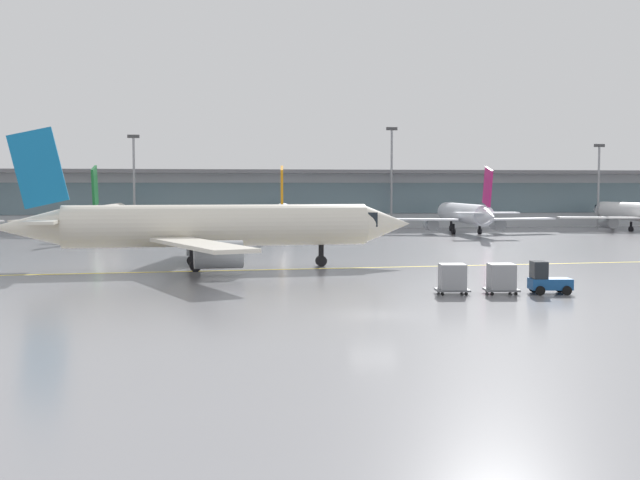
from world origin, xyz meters
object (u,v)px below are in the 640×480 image
Objects in this scene: taxiing_regional_jet at (213,227)px; apron_light_mast_1 at (134,179)px; apron_light_mast_3 at (599,182)px; gate_airplane_4 at (638,213)px; gate_airplane_1 at (109,215)px; gate_airplane_3 at (464,214)px; apron_light_mast_2 at (392,174)px; gate_airplane_2 at (283,215)px; cargo_dolly_lead at (501,278)px; cargo_dolly_trailing at (452,278)px; baggage_tug at (547,280)px.

apron_light_mast_1 reaches higher than taxiing_regional_jet.
gate_airplane_4 is at bearing -80.13° from apron_light_mast_3.
gate_airplane_1 is 78.83m from apron_light_mast_3.
gate_airplane_3 is at bearing 47.55° from taxiing_regional_jet.
gate_airplane_3 is 1.75× the size of apron_light_mast_2.
gate_airplane_2 is at bearing 94.18° from gate_airplane_3.
taxiing_regional_jet is (13.86, -47.50, 0.63)m from gate_airplane_1.
cargo_dolly_lead is (-47.57, -68.53, -1.80)m from gate_airplane_4.
apron_light_mast_3 is (45.87, 78.29, 6.57)m from cargo_dolly_lead.
taxiing_regional_jet is (-10.15, -45.61, 0.63)m from gate_airplane_2.
gate_airplane_4 is at bearing -81.15° from gate_airplane_3.
cargo_dolly_trailing is (14.96, -18.76, -2.44)m from taxiing_regional_jet.
gate_airplane_3 is 29.00m from gate_airplane_4.
baggage_tug is (10.85, -65.06, -1.97)m from gate_airplane_2.
baggage_tug is (34.85, -66.95, -1.97)m from gate_airplane_1.
gate_airplane_4 is 77.65m from apron_light_mast_1.
cargo_dolly_lead is (7.94, -64.73, -1.80)m from gate_airplane_2.
gate_airplane_1 is at bearing -171.47° from apron_light_mast_3.
gate_airplane_1 is at bearing 89.65° from gate_airplane_4.
apron_light_mast_3 is at bearing -79.62° from gate_airplane_1.
cargo_dolly_trailing is (28.82, -66.27, -1.80)m from gate_airplane_1.
taxiing_regional_jet is 2.39× the size of apron_light_mast_1.
apron_light_mast_1 is at bearing -179.46° from apron_light_mast_3.
cargo_dolly_trailing is (-50.70, -68.17, -1.80)m from gate_airplane_4.
apron_light_mast_3 is at bearing 64.29° from cargo_dolly_trailing.
apron_light_mast_3 is at bearing 0.54° from apron_light_mast_1.
gate_airplane_1 and gate_airplane_2 have the same top height.
apron_light_mast_2 reaches higher than gate_airplane_1.
apron_light_mast_1 is 40.78m from apron_light_mast_2.
taxiing_regional_jet is 2.14× the size of apron_light_mast_2.
gate_airplane_4 is (55.51, 3.80, 0.00)m from gate_airplane_2.
taxiing_regional_jet is 2.53× the size of apron_light_mast_3.
cargo_dolly_trailing is 81.87m from apron_light_mast_1.
gate_airplane_3 is at bearing 82.92° from baggage_tug.
gate_airplane_2 is 64.58m from cargo_dolly_trailing.
baggage_tug is at bearing -150.64° from gate_airplane_1.
taxiing_regional_jet is at bearing -79.07° from apron_light_mast_1.
gate_airplane_1 is at bearing 123.95° from baggage_tug.
gate_airplane_3 is 1.00× the size of gate_airplane_4.
apron_light_mast_1 reaches higher than apron_light_mast_3.
cargo_dolly_lead is 81.56m from apron_light_mast_2.
apron_light_mast_3 is at bearing 8.14° from gate_airplane_4.
cargo_dolly_lead is 0.15× the size of apron_light_mast_1.
apron_light_mast_1 is (2.57, 10.96, 5.19)m from gate_airplane_1.
baggage_tug reaches higher than cargo_dolly_lead.
apron_light_mast_3 is at bearing -3.48° from apron_light_mast_2.
gate_airplane_2 is at bearing 73.50° from taxiing_regional_jet.
cargo_dolly_trailing is at bearing 180.00° from baggage_tug.
baggage_tug is 6.08m from cargo_dolly_trailing.
gate_airplane_1 reaches higher than cargo_dolly_trailing.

